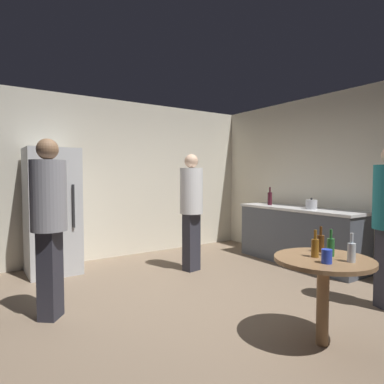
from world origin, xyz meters
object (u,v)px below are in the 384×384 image
object	(u,v)px
refrigerator	(52,211)
kettle	(311,204)
foreground_table	(323,270)
person_in_white_shirt	(191,203)
beer_bottle_amber	(315,247)
beer_bottle_green	(331,246)
beer_bottle_brown	(321,243)
person_in_gray_shirt	(49,214)
wine_bottle_on_counter	(270,198)
plastic_cup_blue	(327,256)
beer_bottle_clear	(352,252)

from	to	relation	value
refrigerator	kettle	distance (m)	3.86
foreground_table	person_in_white_shirt	bearing A→B (deg)	82.83
kettle	beer_bottle_amber	bearing A→B (deg)	-143.02
beer_bottle_amber	beer_bottle_green	xyz separation A→B (m)	(0.14, -0.05, 0.00)
beer_bottle_brown	person_in_gray_shirt	size ratio (longest dim) A/B	0.13
refrigerator	person_in_gray_shirt	distance (m)	1.66
wine_bottle_on_counter	beer_bottle_green	xyz separation A→B (m)	(-1.80, -2.36, -0.20)
refrigerator	person_in_gray_shirt	bearing A→B (deg)	-102.20
person_in_gray_shirt	plastic_cup_blue	bearing A→B (deg)	-10.29
beer_bottle_brown	person_in_white_shirt	world-z (taller)	person_in_white_shirt
beer_bottle_amber	beer_bottle_clear	bearing A→B (deg)	-68.69
kettle	beer_bottle_brown	size ratio (longest dim) A/B	1.06
beer_bottle_clear	person_in_white_shirt	bearing A→B (deg)	84.81
beer_bottle_brown	kettle	bearing A→B (deg)	38.29
plastic_cup_blue	person_in_white_shirt	size ratio (longest dim) A/B	0.06
refrigerator	kettle	size ratio (longest dim) A/B	7.38
plastic_cup_blue	person_in_gray_shirt	distance (m)	2.56
beer_bottle_clear	foreground_table	bearing A→B (deg)	108.30
kettle	foreground_table	xyz separation A→B (m)	(-1.92, -1.53, -0.34)
refrigerator	beer_bottle_amber	distance (m)	3.65
kettle	wine_bottle_on_counter	bearing A→B (deg)	91.19
foreground_table	beer_bottle_amber	distance (m)	0.20
refrigerator	beer_bottle_brown	world-z (taller)	refrigerator
plastic_cup_blue	person_in_gray_shirt	bearing A→B (deg)	130.43
foreground_table	beer_bottle_green	xyz separation A→B (m)	(0.11, 0.01, 0.19)
person_in_white_shirt	refrigerator	bearing A→B (deg)	-130.50
wine_bottle_on_counter	beer_bottle_brown	world-z (taller)	wine_bottle_on_counter
beer_bottle_green	plastic_cup_blue	distance (m)	0.26
kettle	person_in_white_shirt	xyz separation A→B (m)	(-1.62, 0.89, 0.04)
beer_bottle_amber	person_in_gray_shirt	distance (m)	2.49
wine_bottle_on_counter	foreground_table	distance (m)	3.06
person_in_white_shirt	beer_bottle_amber	bearing A→B (deg)	-18.36
plastic_cup_blue	foreground_table	bearing A→B (deg)	41.75
foreground_table	person_in_white_shirt	world-z (taller)	person_in_white_shirt
refrigerator	beer_bottle_clear	bearing A→B (deg)	-67.63
wine_bottle_on_counter	beer_bottle_clear	world-z (taller)	wine_bottle_on_counter
wine_bottle_on_counter	plastic_cup_blue	world-z (taller)	wine_bottle_on_counter
beer_bottle_amber	person_in_gray_shirt	bearing A→B (deg)	134.68
refrigerator	foreground_table	bearing A→B (deg)	-67.40
beer_bottle_clear	plastic_cup_blue	bearing A→B (deg)	156.12
beer_bottle_brown	person_in_white_shirt	bearing A→B (deg)	86.58
foreground_table	beer_bottle_amber	xyz separation A→B (m)	(-0.03, 0.06, 0.19)
plastic_cup_blue	beer_bottle_brown	bearing A→B (deg)	41.45
beer_bottle_amber	foreground_table	bearing A→B (deg)	-59.30
wine_bottle_on_counter	beer_bottle_clear	bearing A→B (deg)	-125.64
beer_bottle_amber	beer_bottle_brown	size ratio (longest dim) A/B	1.00
beer_bottle_clear	person_in_gray_shirt	xyz separation A→B (m)	(-1.84, 2.02, 0.23)
beer_bottle_brown	beer_bottle_clear	world-z (taller)	same
foreground_table	kettle	bearing A→B (deg)	38.55
person_in_gray_shirt	refrigerator	bearing A→B (deg)	117.08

